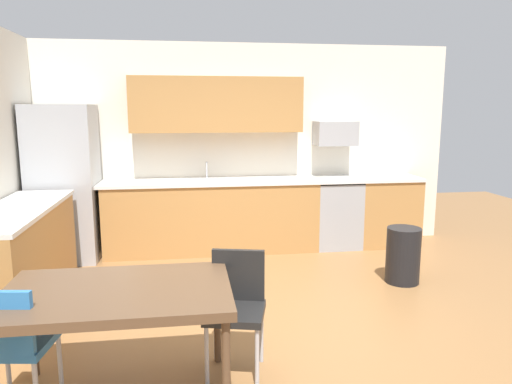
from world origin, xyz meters
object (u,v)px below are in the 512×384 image
(dining_table, at_px, (117,298))
(chair_near_table, at_px, (236,301))
(microwave, at_px, (335,133))
(trash_bin, at_px, (403,255))
(refrigerator, at_px, (65,184))
(chair_far_side, at_px, (11,340))
(oven_range, at_px, (335,213))

(dining_table, xyz_separation_m, chair_near_table, (0.77, 0.28, -0.18))
(microwave, xyz_separation_m, trash_bin, (0.29, -1.56, -1.22))
(refrigerator, relative_size, trash_bin, 3.16)
(chair_far_side, bearing_deg, refrigerator, 97.56)
(microwave, height_order, trash_bin, microwave)
(microwave, height_order, dining_table, microwave)
(dining_table, relative_size, chair_near_table, 1.65)
(refrigerator, distance_m, chair_near_table, 3.40)
(microwave, distance_m, dining_table, 4.19)
(microwave, relative_size, chair_far_side, 0.64)
(microwave, distance_m, chair_far_side, 4.67)
(oven_range, distance_m, dining_table, 4.03)
(trash_bin, bearing_deg, chair_near_table, -143.03)
(microwave, height_order, chair_far_side, microwave)
(oven_range, xyz_separation_m, microwave, (-0.00, 0.10, 1.07))
(chair_near_table, bearing_deg, dining_table, -159.94)
(refrigerator, bearing_deg, trash_bin, -20.24)
(trash_bin, bearing_deg, oven_range, 101.35)
(chair_near_table, bearing_deg, chair_far_side, -164.64)
(trash_bin, bearing_deg, chair_far_side, -150.96)
(microwave, bearing_deg, dining_table, -126.22)
(refrigerator, xyz_separation_m, chair_near_table, (1.80, -2.85, -0.44))
(microwave, relative_size, dining_table, 0.39)
(refrigerator, height_order, trash_bin, refrigerator)
(oven_range, xyz_separation_m, chair_far_side, (-3.03, -3.31, 0.05))
(dining_table, distance_m, chair_far_side, 0.64)
(chair_near_table, bearing_deg, trash_bin, 36.97)
(microwave, relative_size, trash_bin, 0.90)
(chair_near_table, relative_size, trash_bin, 1.42)
(microwave, bearing_deg, refrigerator, -177.02)
(refrigerator, xyz_separation_m, dining_table, (1.03, -3.13, -0.26))
(refrigerator, height_order, chair_near_table, refrigerator)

